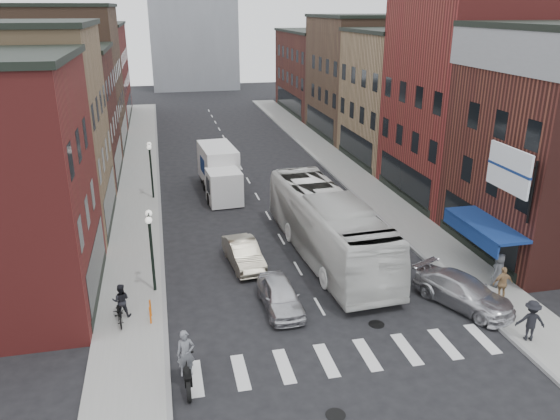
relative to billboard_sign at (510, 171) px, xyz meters
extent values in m
plane|color=black|center=(-8.59, -0.50, -6.13)|extent=(160.00, 160.00, 0.00)
cube|color=gray|center=(-17.09, 21.50, -6.06)|extent=(3.00, 74.00, 0.15)
cube|color=gray|center=(-0.09, 21.50, -6.06)|extent=(3.00, 74.00, 0.15)
cube|color=gray|center=(-15.59, 21.50, -6.13)|extent=(0.20, 74.00, 0.16)
cube|color=gray|center=(-1.59, 21.50, -6.13)|extent=(0.20, 74.00, 0.16)
cube|color=silver|center=(-8.59, -3.50, -6.13)|extent=(12.00, 2.20, 0.01)
cube|color=black|center=(-18.61, 4.00, -4.53)|extent=(0.08, 7.20, 2.20)
cube|color=#90724F|center=(-23.59, 13.50, -0.13)|extent=(10.00, 10.00, 12.00)
cube|color=black|center=(-18.61, 13.50, -4.53)|extent=(0.08, 8.00, 2.20)
cube|color=#461D19|center=(-23.59, 23.50, -1.13)|extent=(10.00, 10.00, 10.00)
cube|color=black|center=(-18.61, 23.50, -4.53)|extent=(0.08, 8.00, 2.20)
cube|color=black|center=(-23.59, 23.50, 4.02)|extent=(10.30, 10.20, 0.30)
cube|color=brown|center=(-23.59, 34.50, 0.37)|extent=(10.00, 12.00, 13.00)
cube|color=black|center=(-18.61, 34.50, -4.53)|extent=(0.08, 9.60, 2.20)
cube|color=black|center=(-23.59, 34.50, 7.02)|extent=(10.30, 12.20, 0.30)
cube|color=maroon|center=(-23.59, 48.50, -0.63)|extent=(10.00, 16.00, 11.00)
cube|color=black|center=(-18.61, 48.50, -4.53)|extent=(0.08, 12.80, 2.20)
cube|color=black|center=(-23.59, 48.50, 5.02)|extent=(10.30, 16.20, 0.30)
cube|color=black|center=(1.43, 4.00, -4.53)|extent=(0.08, 7.20, 2.20)
cube|color=maroon|center=(6.41, 13.50, 0.87)|extent=(10.00, 10.00, 14.00)
cube|color=black|center=(1.43, 13.50, -4.53)|extent=(0.08, 8.00, 2.20)
cube|color=#90724F|center=(6.41, 23.50, -0.63)|extent=(10.00, 10.00, 11.00)
cube|color=black|center=(1.43, 23.50, -4.53)|extent=(0.08, 8.00, 2.20)
cube|color=black|center=(6.41, 23.50, 5.02)|extent=(10.30, 10.20, 0.30)
cube|color=brown|center=(6.41, 34.50, -0.13)|extent=(10.00, 12.00, 12.00)
cube|color=black|center=(1.43, 34.50, -4.53)|extent=(0.08, 9.60, 2.20)
cube|color=black|center=(6.41, 34.50, 6.02)|extent=(10.30, 12.20, 0.30)
cube|color=#461D19|center=(6.41, 48.50, -1.13)|extent=(10.00, 16.00, 10.00)
cube|color=black|center=(1.43, 48.50, -4.53)|extent=(0.08, 12.80, 2.20)
cube|color=black|center=(6.41, 48.50, 4.02)|extent=(10.30, 16.20, 0.30)
cube|color=navy|center=(0.51, 2.00, -3.43)|extent=(1.80, 5.00, 0.15)
cube|color=navy|center=(-0.34, 2.00, -3.78)|extent=(0.10, 5.00, 0.70)
cylinder|color=black|center=(1.31, 0.00, -1.13)|extent=(0.12, 0.12, 3.00)
cylinder|color=black|center=(0.61, 0.00, 0.07)|extent=(1.40, 0.08, 0.08)
cube|color=silver|center=(-0.09, 0.00, 0.07)|extent=(0.12, 3.00, 2.00)
cylinder|color=black|center=(-15.99, 3.50, -4.13)|extent=(0.14, 0.14, 4.00)
cylinder|color=black|center=(-15.99, 3.50, -2.13)|extent=(0.06, 0.90, 0.06)
sphere|color=white|center=(-15.99, 3.05, -2.18)|extent=(0.32, 0.32, 0.32)
sphere|color=white|center=(-15.99, 3.95, -2.18)|extent=(0.32, 0.32, 0.32)
cylinder|color=black|center=(-15.99, 17.50, -4.13)|extent=(0.14, 0.14, 4.00)
cylinder|color=black|center=(-15.99, 17.50, -2.13)|extent=(0.06, 0.90, 0.06)
sphere|color=white|center=(-15.99, 17.05, -2.18)|extent=(0.32, 0.32, 0.32)
sphere|color=white|center=(-15.99, 17.95, -2.18)|extent=(0.32, 0.32, 0.32)
cylinder|color=#D8590C|center=(-16.19, 0.50, -5.58)|extent=(0.08, 0.08, 0.80)
cylinder|color=#D8590C|center=(-16.19, 1.10, -5.58)|extent=(0.08, 0.08, 0.80)
cube|color=white|center=(-11.11, 15.36, -4.87)|extent=(2.42, 2.59, 2.34)
cube|color=black|center=(-11.11, 15.36, -4.64)|extent=(2.37, 1.48, 1.03)
cube|color=white|center=(-11.11, 18.91, -4.17)|extent=(2.70, 5.03, 2.71)
cube|color=navy|center=(-11.11, 18.91, -4.17)|extent=(2.51, 2.05, 1.12)
cube|color=black|center=(-11.11, 18.73, -5.71)|extent=(2.51, 6.22, 0.33)
cylinder|color=black|center=(-12.19, 15.55, -5.71)|extent=(0.26, 0.84, 0.84)
cylinder|color=black|center=(-10.04, 15.55, -5.71)|extent=(0.26, 0.84, 0.84)
cylinder|color=black|center=(-12.19, 18.73, -5.71)|extent=(0.26, 0.84, 0.84)
cylinder|color=black|center=(-10.04, 18.73, -5.71)|extent=(0.26, 0.84, 0.84)
cylinder|color=black|center=(-12.19, 20.60, -5.71)|extent=(0.26, 0.84, 0.84)
cylinder|color=black|center=(-10.04, 20.60, -5.71)|extent=(0.26, 0.84, 0.84)
cylinder|color=black|center=(-14.89, -3.05, -5.78)|extent=(0.15, 0.71, 0.71)
cylinder|color=black|center=(-14.89, -4.66, -5.78)|extent=(0.15, 0.71, 0.71)
cube|color=black|center=(-14.89, -3.86, -5.54)|extent=(0.31, 1.30, 0.38)
cube|color=black|center=(-14.89, -3.27, -5.11)|extent=(0.59, 0.08, 0.06)
imported|color=slate|center=(-14.89, -3.97, -4.66)|extent=(0.66, 0.44, 1.77)
imported|color=silver|center=(-6.64, 5.66, -4.31)|extent=(3.82, 13.26, 3.65)
imported|color=silver|center=(-10.40, 0.71, -5.45)|extent=(1.71, 4.02, 1.36)
imported|color=#B2A990|center=(-11.32, 5.50, -5.44)|extent=(1.89, 4.31, 1.38)
imported|color=silver|center=(-2.09, -0.83, -5.43)|extent=(3.82, 5.25, 1.41)
imported|color=black|center=(-17.49, 0.86, -5.56)|extent=(0.82, 1.68, 0.84)
imported|color=black|center=(-17.41, 1.38, -5.20)|extent=(0.80, 0.51, 1.56)
imported|color=black|center=(-1.02, -4.13, -5.09)|extent=(1.27, 0.92, 1.78)
imported|color=#9C784F|center=(-0.19, -0.95, -5.15)|extent=(1.00, 0.55, 1.66)
imported|color=#54565B|center=(0.39, 0.26, -5.12)|extent=(1.01, 0.89, 1.73)
camera|label=1|loc=(-15.18, -20.64, 6.87)|focal=35.00mm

